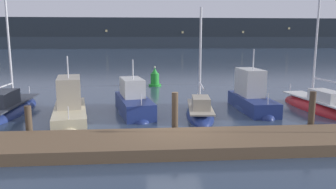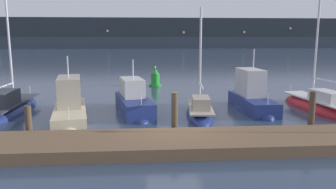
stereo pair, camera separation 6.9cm
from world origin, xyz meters
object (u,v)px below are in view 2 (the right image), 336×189
motorboat_berth_3 (70,110)px  sailboat_berth_7 (318,108)px  motorboat_berth_4 (134,106)px  motorboat_berth_6 (252,103)px  sailboat_berth_2 (10,111)px  channel_buoy (155,79)px  sailboat_berth_5 (200,114)px

motorboat_berth_3 → sailboat_berth_7: sailboat_berth_7 is taller
motorboat_berth_4 → motorboat_berth_6: bearing=1.7°
motorboat_berth_3 → motorboat_berth_6: motorboat_berth_6 is taller
sailboat_berth_2 → motorboat_berth_3: sailboat_berth_2 is taller
channel_buoy → sailboat_berth_2: bearing=-131.1°
motorboat_berth_3 → motorboat_berth_4: bearing=14.1°
motorboat_berth_4 → sailboat_berth_2: bearing=176.8°
sailboat_berth_2 → sailboat_berth_5: 10.85m
sailboat_berth_2 → motorboat_berth_4: (7.07, -0.39, 0.24)m
sailboat_berth_5 → channel_buoy: (-2.02, 11.52, 0.51)m
sailboat_berth_5 → motorboat_berth_6: bearing=21.7°
sailboat_berth_2 → motorboat_berth_4: size_ratio=1.61×
motorboat_berth_3 → motorboat_berth_4: 3.52m
sailboat_berth_2 → motorboat_berth_4: sailboat_berth_2 is taller
motorboat_berth_3 → sailboat_berth_2: bearing=161.2°
sailboat_berth_2 → sailboat_berth_5: (10.74, -1.52, -0.02)m
sailboat_berth_7 → channel_buoy: 14.09m
sailboat_berth_2 → motorboat_berth_6: 14.11m
motorboat_berth_3 → channel_buoy: bearing=65.7°
sailboat_berth_2 → motorboat_berth_6: bearing=-0.7°
motorboat_berth_3 → sailboat_berth_5: size_ratio=1.01×
sailboat_berth_2 → sailboat_berth_5: size_ratio=1.41×
motorboat_berth_4 → sailboat_berth_5: size_ratio=0.87×
sailboat_berth_7 → channel_buoy: sailboat_berth_7 is taller
motorboat_berth_6 → sailboat_berth_7: bearing=-5.9°
motorboat_berth_6 → sailboat_berth_7: 3.94m
sailboat_berth_2 → motorboat_berth_4: bearing=-3.2°
sailboat_berth_2 → channel_buoy: sailboat_berth_2 is taller
sailboat_berth_2 → motorboat_berth_4: 7.08m
motorboat_berth_3 → motorboat_berth_4: size_ratio=1.15×
motorboat_berth_3 → motorboat_berth_6: 10.50m
sailboat_berth_5 → motorboat_berth_6: size_ratio=1.19×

